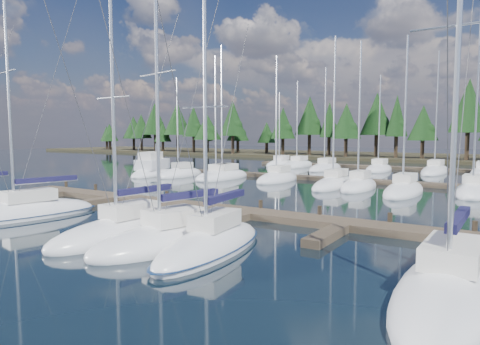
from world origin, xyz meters
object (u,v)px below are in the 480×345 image
Objects in this scene: front_sailboat_3 at (168,240)px; front_sailboat_5 at (449,289)px; front_sailboat_4 at (211,246)px; main_dock at (247,215)px; front_sailboat_2 at (124,232)px; front_sailboat_1 at (23,213)px; motor_yacht_left at (153,171)px.

front_sailboat_5 is (11.56, 0.14, -0.00)m from front_sailboat_3.
front_sailboat_5 reaches higher than front_sailboat_3.
main_dock is at bearing 110.14° from front_sailboat_4.
front_sailboat_2 is at bearing 178.58° from front_sailboat_3.
front_sailboat_3 reaches higher than front_sailboat_2.
front_sailboat_2 is 1.10× the size of front_sailboat_4.
front_sailboat_1 reaches higher than front_sailboat_2.
front_sailboat_3 reaches higher than motor_yacht_left.
front_sailboat_1 is at bearing 179.23° from front_sailboat_3.
main_dock is 7.81m from front_sailboat_2.
front_sailboat_1 is 1.58× the size of motor_yacht_left.
main_dock is 14.04m from front_sailboat_5.
motor_yacht_left is at bearing 138.32° from front_sailboat_4.
front_sailboat_4 is (5.13, 0.27, -0.00)m from front_sailboat_2.
front_sailboat_1 is 1.41× the size of front_sailboat_4.
front_sailboat_2 is at bearing -108.83° from main_dock.
main_dock is 7.48m from front_sailboat_3.
front_sailboat_1 is at bearing -147.51° from main_dock.
front_sailboat_5 reaches higher than motor_yacht_left.
front_sailboat_2 is 32.80m from motor_yacht_left.
front_sailboat_3 is at bearing -171.24° from front_sailboat_4.
front_sailboat_4 is (14.08, 0.18, -0.02)m from front_sailboat_1.
front_sailboat_3 is at bearing -0.77° from front_sailboat_1.
front_sailboat_4 reaches higher than motor_yacht_left.
front_sailboat_1 is 23.44m from front_sailboat_5.
front_sailboat_5 is (14.49, 0.06, 0.01)m from front_sailboat_2.
main_dock is 3.56× the size of front_sailboat_2.
front_sailboat_2 is at bearing -0.56° from front_sailboat_1.
front_sailboat_5 is at bearing -0.06° from front_sailboat_1.
front_sailboat_4 is 9.36m from front_sailboat_5.
front_sailboat_5 reaches higher than main_dock.
motor_yacht_left is at bearing 135.49° from front_sailboat_3.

